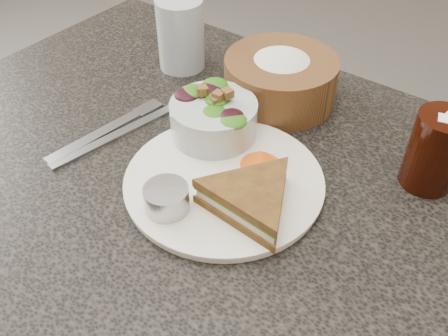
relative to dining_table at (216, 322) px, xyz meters
name	(u,v)px	position (x,y,z in m)	size (l,w,h in m)	color
dining_table	(216,322)	(0.00, 0.00, 0.00)	(1.00, 0.70, 0.75)	black
dinner_plate	(224,182)	(0.02, -0.01, 0.38)	(0.26, 0.26, 0.01)	silver
sandwich	(252,199)	(0.09, -0.03, 0.41)	(0.15, 0.15, 0.04)	brown
salad_bowl	(214,113)	(-0.04, 0.06, 0.42)	(0.12, 0.12, 0.07)	#A5B2AD
dressing_ramekin	(167,199)	(0.00, -0.09, 0.40)	(0.06, 0.06, 0.03)	#9B9B9B
orange_wedge	(261,158)	(0.05, 0.04, 0.40)	(0.06, 0.06, 0.03)	#FF6011
fork	(100,133)	(-0.19, -0.03, 0.38)	(0.02, 0.18, 0.00)	#9DA1AD
knife	(120,133)	(-0.16, -0.01, 0.38)	(0.01, 0.23, 0.00)	#969CA5
bread_basket	(281,73)	(-0.02, 0.21, 0.43)	(0.18, 0.18, 0.10)	brown
cola_glass	(436,147)	(0.24, 0.16, 0.43)	(0.07, 0.07, 0.12)	black
water_glass	(181,34)	(-0.22, 0.19, 0.44)	(0.08, 0.08, 0.12)	#A5B1BA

